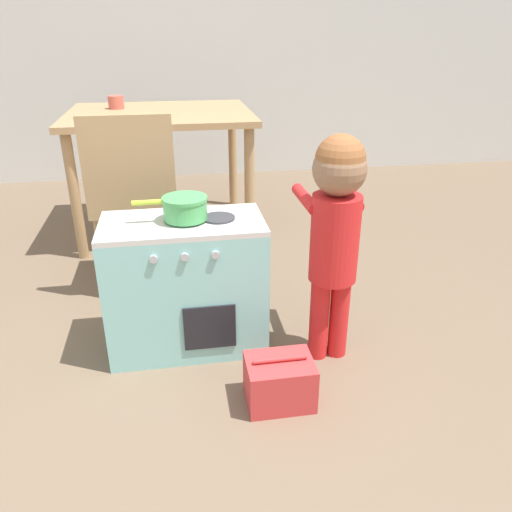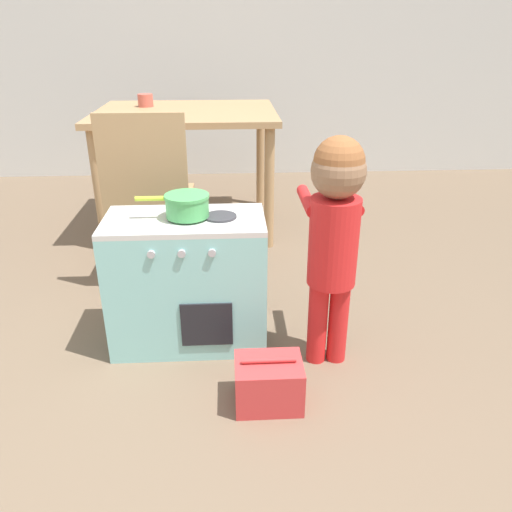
# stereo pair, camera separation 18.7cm
# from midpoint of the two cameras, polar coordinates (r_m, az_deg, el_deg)

# --- Properties ---
(wall_back) EXTENTS (10.00, 0.06, 2.60)m
(wall_back) POSITION_cam_midpoint_polar(r_m,az_deg,el_deg) (4.35, -13.64, 25.68)
(wall_back) COLOR silver
(wall_back) RESTS_ON ground_plane
(play_kitchen) EXTENTS (0.60, 0.33, 0.54)m
(play_kitchen) POSITION_cam_midpoint_polar(r_m,az_deg,el_deg) (1.98, -10.69, -3.33)
(play_kitchen) COLOR #8CD1CC
(play_kitchen) RESTS_ON ground_plane
(toy_pot) EXTENTS (0.27, 0.17, 0.08)m
(toy_pot) POSITION_cam_midpoint_polar(r_m,az_deg,el_deg) (1.85, -11.06, 5.50)
(toy_pot) COLOR #4CAD5B
(toy_pot) RESTS_ON play_kitchen
(child_figure) EXTENTS (0.20, 0.35, 0.87)m
(child_figure) POSITION_cam_midpoint_polar(r_m,az_deg,el_deg) (1.76, 6.10, 4.24)
(child_figure) COLOR red
(child_figure) RESTS_ON ground_plane
(toy_basket) EXTENTS (0.23, 0.17, 0.18)m
(toy_basket) POSITION_cam_midpoint_polar(r_m,az_deg,el_deg) (1.75, -0.44, -14.24)
(toy_basket) COLOR #D13838
(toy_basket) RESTS_ON ground_plane
(dining_table) EXTENTS (1.07, 0.88, 0.73)m
(dining_table) POSITION_cam_midpoint_polar(r_m,az_deg,el_deg) (3.13, -12.59, 14.11)
(dining_table) COLOR tan
(dining_table) RESTS_ON ground_plane
(dining_chair_near) EXTENTS (0.39, 0.39, 0.85)m
(dining_chair_near) POSITION_cam_midpoint_polar(r_m,az_deg,el_deg) (2.42, -15.94, 6.37)
(dining_chair_near) COLOR tan
(dining_chair_near) RESTS_ON ground_plane
(cup_on_table) EXTENTS (0.09, 0.09, 0.08)m
(cup_on_table) POSITION_cam_midpoint_polar(r_m,az_deg,el_deg) (3.28, -17.37, 16.42)
(cup_on_table) COLOR #D15B4C
(cup_on_table) RESTS_ON dining_table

